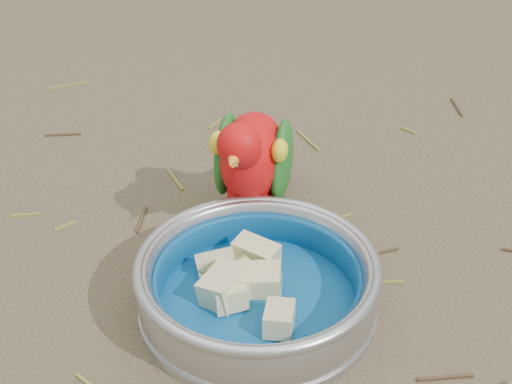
# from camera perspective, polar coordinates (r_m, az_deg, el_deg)

# --- Properties ---
(ground) EXTENTS (60.00, 60.00, 0.00)m
(ground) POSITION_cam_1_polar(r_m,az_deg,el_deg) (0.77, -3.05, -6.27)
(ground) COLOR brown
(food_bowl) EXTENTS (0.24, 0.24, 0.02)m
(food_bowl) POSITION_cam_1_polar(r_m,az_deg,el_deg) (0.72, 0.12, -8.93)
(food_bowl) COLOR #B2B2BA
(food_bowl) RESTS_ON ground
(bowl_wall) EXTENTS (0.24, 0.24, 0.04)m
(bowl_wall) POSITION_cam_1_polar(r_m,az_deg,el_deg) (0.70, 0.12, -7.09)
(bowl_wall) COLOR #B2B2BA
(bowl_wall) RESTS_ON food_bowl
(fruit_wedges) EXTENTS (0.14, 0.14, 0.03)m
(fruit_wedges) POSITION_cam_1_polar(r_m,az_deg,el_deg) (0.70, 0.12, -7.52)
(fruit_wedges) COLOR beige
(fruit_wedges) RESTS_ON food_bowl
(lory_parrot) EXTENTS (0.11, 0.19, 0.15)m
(lory_parrot) POSITION_cam_1_polar(r_m,az_deg,el_deg) (0.80, -0.41, 1.76)
(lory_parrot) COLOR red
(lory_parrot) RESTS_ON ground
(ground_debris) EXTENTS (0.90, 0.80, 0.01)m
(ground_debris) POSITION_cam_1_polar(r_m,az_deg,el_deg) (0.83, -4.67, -3.15)
(ground_debris) COLOR olive
(ground_debris) RESTS_ON ground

